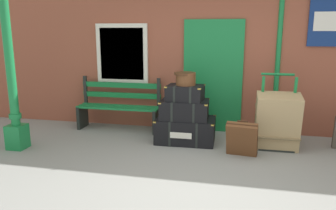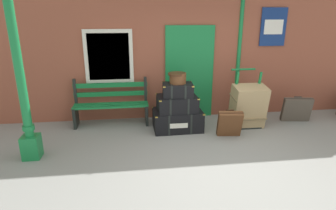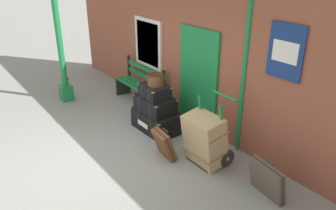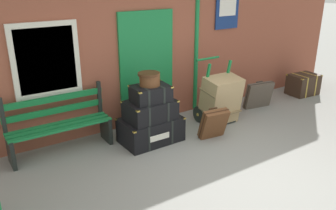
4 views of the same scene
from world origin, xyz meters
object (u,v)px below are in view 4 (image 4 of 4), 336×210
(platform_bench, at_px, (59,125))
(round_hatbox, at_px, (150,78))
(corner_trunk, at_px, (303,84))
(porters_trolley, at_px, (214,107))
(steamer_trunk_base, at_px, (151,130))
(suitcase_charcoal, at_px, (214,124))
(large_brown_trunk, at_px, (221,100))
(steamer_trunk_top, at_px, (151,93))
(steamer_trunk_middle, at_px, (150,110))
(suitcase_beige, at_px, (259,95))

(platform_bench, bearing_deg, round_hatbox, -19.82)
(round_hatbox, bearing_deg, corner_trunk, 2.20)
(platform_bench, height_order, porters_trolley, porters_trolley)
(steamer_trunk_base, relative_size, suitcase_charcoal, 1.83)
(round_hatbox, height_order, porters_trolley, round_hatbox)
(large_brown_trunk, height_order, corner_trunk, large_brown_trunk)
(platform_bench, distance_m, porters_trolley, 2.92)
(steamer_trunk_top, distance_m, suitcase_charcoal, 1.23)
(steamer_trunk_top, relative_size, large_brown_trunk, 0.68)
(steamer_trunk_top, xyz_separation_m, porters_trolley, (1.52, 0.16, -0.60))
(steamer_trunk_base, distance_m, large_brown_trunk, 1.53)
(steamer_trunk_middle, relative_size, round_hatbox, 2.29)
(steamer_trunk_base, xyz_separation_m, large_brown_trunk, (1.51, -0.05, 0.26))
(platform_bench, bearing_deg, large_brown_trunk, -10.60)
(steamer_trunk_top, distance_m, suitcase_beige, 2.80)
(steamer_trunk_base, distance_m, corner_trunk, 4.29)
(steamer_trunk_middle, distance_m, suitcase_charcoal, 1.13)
(steamer_trunk_top, xyz_separation_m, large_brown_trunk, (1.52, -0.02, -0.40))
(steamer_trunk_base, xyz_separation_m, suitcase_beige, (2.73, 0.10, 0.07))
(round_hatbox, relative_size, porters_trolley, 0.30)
(platform_bench, relative_size, suitcase_charcoal, 2.85)
(round_hatbox, height_order, large_brown_trunk, round_hatbox)
(platform_bench, bearing_deg, suitcase_beige, -5.35)
(platform_bench, bearing_deg, steamer_trunk_top, -20.86)
(platform_bench, bearing_deg, porters_trolley, -7.23)
(steamer_trunk_base, relative_size, suitcase_beige, 1.57)
(porters_trolley, xyz_separation_m, suitcase_charcoal, (-0.55, -0.63, 0.00))
(corner_trunk, bearing_deg, round_hatbox, -177.80)
(steamer_trunk_middle, height_order, porters_trolley, porters_trolley)
(corner_trunk, bearing_deg, steamer_trunk_top, -177.42)
(suitcase_beige, xyz_separation_m, suitcase_charcoal, (-1.77, -0.62, -0.01))
(large_brown_trunk, bearing_deg, platform_bench, 169.40)
(porters_trolley, distance_m, suitcase_beige, 1.22)
(steamer_trunk_top, xyz_separation_m, round_hatbox, (0.00, 0.03, 0.25))
(porters_trolley, bearing_deg, steamer_trunk_middle, -174.44)
(steamer_trunk_middle, relative_size, porters_trolley, 0.69)
(large_brown_trunk, bearing_deg, steamer_trunk_middle, 179.01)
(steamer_trunk_middle, relative_size, suitcase_beige, 1.27)
(large_brown_trunk, bearing_deg, porters_trolley, 90.00)
(steamer_trunk_middle, distance_m, corner_trunk, 4.32)
(platform_bench, height_order, round_hatbox, round_hatbox)
(suitcase_beige, relative_size, corner_trunk, 0.91)
(suitcase_charcoal, xyz_separation_m, corner_trunk, (3.33, 0.67, -0.04))
(steamer_trunk_base, bearing_deg, round_hatbox, -141.11)
(suitcase_charcoal, relative_size, corner_trunk, 0.78)
(steamer_trunk_top, bearing_deg, suitcase_beige, 2.94)
(suitcase_charcoal, bearing_deg, large_brown_trunk, 39.80)
(round_hatbox, bearing_deg, steamer_trunk_middle, -114.17)
(large_brown_trunk, bearing_deg, round_hatbox, 178.33)
(steamer_trunk_base, xyz_separation_m, porters_trolley, (1.51, 0.12, 0.06))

